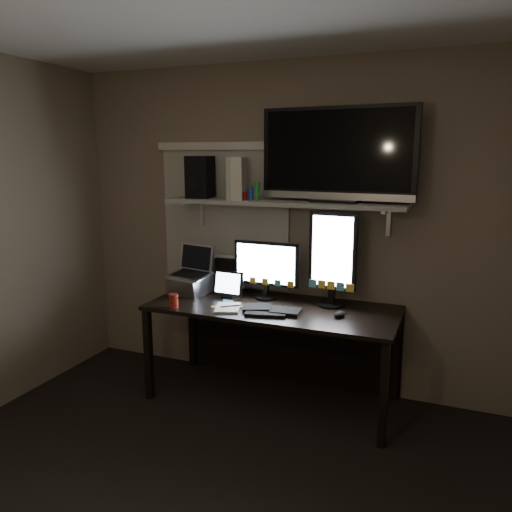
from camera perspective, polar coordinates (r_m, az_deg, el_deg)
The scene contains 18 objects.
back_wall at distance 3.88m, azimuth 3.84°, elevation 3.16°, with size 3.60×3.60×0.00m, color #7B6D58.
window_blinds at distance 4.07m, azimuth -3.62°, elevation 4.25°, with size 1.10×0.02×1.10m, color beige.
desk at distance 3.82m, azimuth 2.51°, elevation -7.76°, with size 1.80×0.75×0.73m.
wall_shelf at distance 3.69m, azimuth 3.03°, elevation 6.10°, with size 1.80×0.35×0.03m, color #A2A29E.
monitor_landscape at distance 3.78m, azimuth 1.16°, elevation -1.61°, with size 0.51×0.05×0.45m, color black.
monitor_portrait at distance 3.61m, azimuth 8.75°, elevation -0.32°, with size 0.35×0.07×0.70m, color black.
keyboard at distance 3.53m, azimuth 1.72°, elevation -6.14°, with size 0.43×0.17×0.03m, color black.
mouse at distance 3.46m, azimuth 9.51°, elevation -6.57°, with size 0.07×0.10×0.04m, color black.
notepad at distance 3.59m, azimuth -3.25°, elevation -5.93°, with size 0.17×0.24×0.01m, color silver.
tablet at distance 3.82m, azimuth -3.15°, elevation -3.28°, with size 0.24×0.10×0.21m, color black.
file_sorter at distance 4.06m, azimuth -3.00°, elevation -1.91°, with size 0.22×0.10×0.28m, color black.
laptop at distance 3.97m, azimuth -7.58°, elevation -1.64°, with size 0.33×0.27×0.37m, color silver.
cup at distance 3.65m, azimuth -9.40°, elevation -5.07°, with size 0.07×0.07×0.10m, color maroon.
sticky_notes at distance 3.66m, azimuth -2.10°, elevation -5.67°, with size 0.33×0.24×0.00m, color yellow, non-canonical shape.
tv at distance 3.60m, azimuth 9.27°, elevation 11.36°, with size 1.11×0.20×0.66m, color black.
game_console at distance 3.81m, azimuth -1.96°, elevation 8.86°, with size 0.08×0.26×0.31m, color beige.
speaker at distance 3.95m, azimuth -6.39°, elevation 8.97°, with size 0.18×0.22×0.32m, color black.
bottles at distance 3.73m, azimuth -0.59°, elevation 7.47°, with size 0.22×0.05×0.14m, color #A50F0C, non-canonical shape.
Camera 1 is at (1.19, -1.85, 1.81)m, focal length 35.00 mm.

